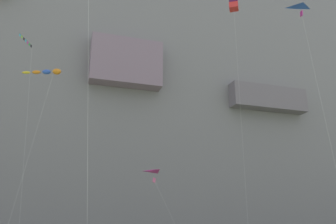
{
  "coord_description": "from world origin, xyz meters",
  "views": [
    {
      "loc": [
        -9.38,
        -1.86,
        3.43
      ],
      "look_at": [
        -0.54,
        26.47,
        12.74
      ],
      "focal_mm": 35.39,
      "sensor_mm": 36.0,
      "label": 1
    }
  ],
  "objects_px": {
    "kite_box_far_left": "(233,2)",
    "kite_windsock_far_right": "(47,72)",
    "kite_delta_near_cliff": "(158,180)",
    "kite_banner_high_left": "(25,65)",
    "kite_delta_upper_mid": "(304,11)"
  },
  "relations": [
    {
      "from": "kite_banner_high_left",
      "to": "kite_windsock_far_right",
      "type": "xyz_separation_m",
      "value": [
        3.0,
        -5.65,
        -2.99
      ]
    },
    {
      "from": "kite_windsock_far_right",
      "to": "kite_delta_upper_mid",
      "type": "xyz_separation_m",
      "value": [
        23.48,
        -11.81,
        4.55
      ]
    },
    {
      "from": "kite_banner_high_left",
      "to": "kite_windsock_far_right",
      "type": "bearing_deg",
      "value": -62.06
    },
    {
      "from": "kite_box_far_left",
      "to": "kite_delta_upper_mid",
      "type": "relative_size",
      "value": 1.32
    },
    {
      "from": "kite_windsock_far_right",
      "to": "kite_delta_upper_mid",
      "type": "bearing_deg",
      "value": -26.69
    },
    {
      "from": "kite_box_far_left",
      "to": "kite_windsock_far_right",
      "type": "height_order",
      "value": "kite_box_far_left"
    },
    {
      "from": "kite_banner_high_left",
      "to": "kite_windsock_far_right",
      "type": "relative_size",
      "value": 1.34
    },
    {
      "from": "kite_banner_high_left",
      "to": "kite_delta_upper_mid",
      "type": "relative_size",
      "value": 1.07
    },
    {
      "from": "kite_box_far_left",
      "to": "kite_delta_upper_mid",
      "type": "distance_m",
      "value": 11.41
    },
    {
      "from": "kite_box_far_left",
      "to": "kite_windsock_far_right",
      "type": "bearing_deg",
      "value": 172.27
    },
    {
      "from": "kite_windsock_far_right",
      "to": "kite_delta_near_cliff",
      "type": "height_order",
      "value": "kite_windsock_far_right"
    },
    {
      "from": "kite_delta_near_cliff",
      "to": "kite_banner_high_left",
      "type": "bearing_deg",
      "value": 167.14
    },
    {
      "from": "kite_delta_upper_mid",
      "to": "kite_banner_high_left",
      "type": "bearing_deg",
      "value": 146.6
    },
    {
      "from": "kite_box_far_left",
      "to": "kite_windsock_far_right",
      "type": "xyz_separation_m",
      "value": [
        -21.02,
        2.85,
        -11.18
      ]
    },
    {
      "from": "kite_windsock_far_right",
      "to": "kite_delta_upper_mid",
      "type": "relative_size",
      "value": 0.8
    }
  ]
}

